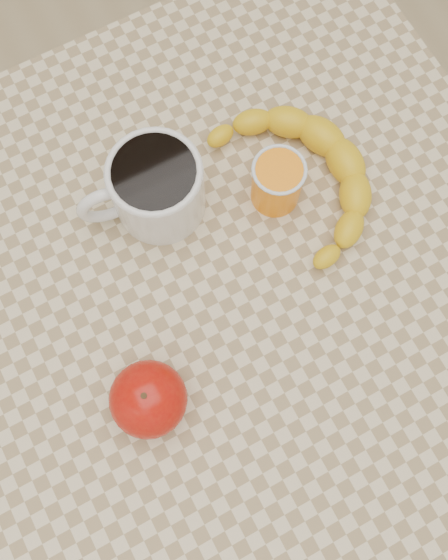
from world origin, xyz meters
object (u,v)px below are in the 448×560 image
apple (148,399)px  coffee_mug (155,187)px  banana (302,178)px  orange_juice_glass (277,182)px  table (224,302)px

apple → coffee_mug: bearing=61.6°
coffee_mug → banana: size_ratio=0.59×
apple → banana: bearing=28.4°
coffee_mug → banana: 0.18m
coffee_mug → orange_juice_glass: bearing=-23.4°
orange_juice_glass → apple: 0.29m
table → orange_juice_glass: size_ratio=10.61×
banana → table: bearing=-154.7°
table → apple: 0.20m
table → orange_juice_glass: bearing=33.1°
coffee_mug → table: bearing=-80.2°
banana → orange_juice_glass: bearing=175.1°
apple → table: bearing=31.3°
coffee_mug → orange_juice_glass: size_ratio=2.15×
table → coffee_mug: coffee_mug is taller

